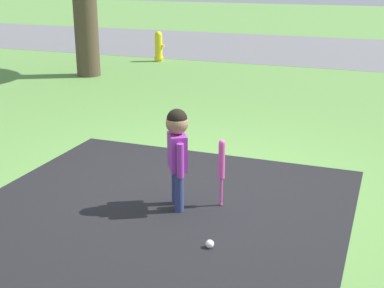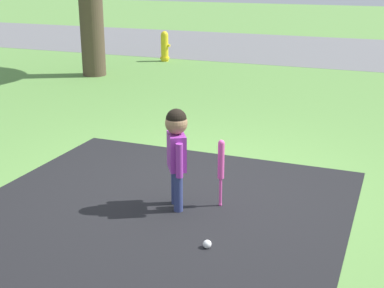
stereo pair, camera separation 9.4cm
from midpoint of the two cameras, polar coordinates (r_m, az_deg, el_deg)
ground_plane at (r=5.90m, az=0.74°, el=-4.19°), size 60.00×60.00×0.00m
street_strip at (r=15.97m, az=14.70°, el=9.65°), size 40.00×6.00×0.01m
child at (r=5.09m, az=-1.14°, el=-0.09°), size 0.27×0.36×1.01m
baseball_bat at (r=5.20m, az=3.63°, el=-2.10°), size 0.06×0.06×0.69m
sports_ball at (r=4.60m, az=2.23°, el=-10.62°), size 0.07×0.07×0.07m
fire_hydrant at (r=13.62m, az=-2.74°, el=10.34°), size 0.26×0.23×0.75m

